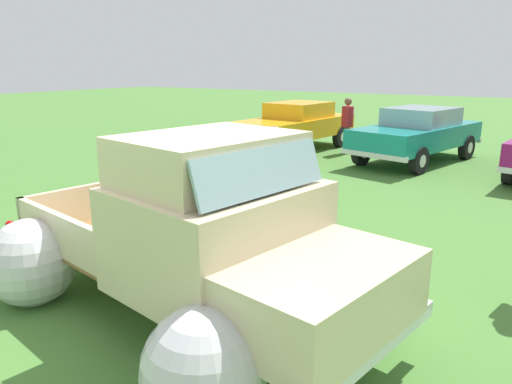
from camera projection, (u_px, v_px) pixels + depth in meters
ground_plane at (178, 310)px, 5.14m from camera, size 80.00×80.00×0.00m
vintage_pickup_truck at (200, 252)px, 4.69m from camera, size 4.88×3.40×1.96m
show_car_0 at (296, 124)px, 14.62m from camera, size 2.24×4.41×1.43m
show_car_1 at (418, 133)px, 12.80m from camera, size 2.70×4.54×1.43m
spectator_0 at (347, 122)px, 13.98m from camera, size 0.44×0.53×1.61m
spectator_2 at (274, 174)px, 7.23m from camera, size 0.47×0.49×1.65m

